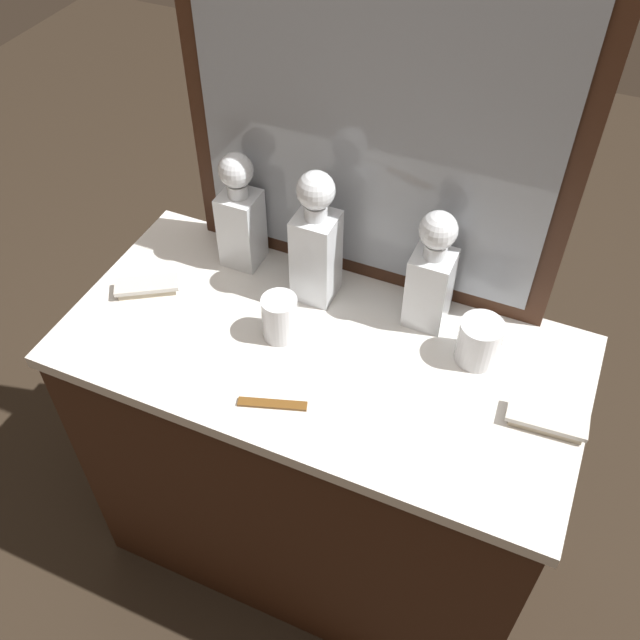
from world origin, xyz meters
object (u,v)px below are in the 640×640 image
crystal_decanter_front (241,221)px  crystal_tumbler_far_right (279,320)px  crystal_decanter_far_right (431,280)px  silver_brush_center (547,420)px  tortoiseshell_comb (272,404)px  silver_brush_far_left (148,286)px  crystal_tumbler_right (479,343)px  crystal_decanter_left (316,249)px

crystal_decanter_front → crystal_tumbler_far_right: crystal_decanter_front is taller
crystal_decanter_front → crystal_decanter_far_right: crystal_decanter_front is taller
silver_brush_center → tortoiseshell_comb: 0.51m
crystal_decanter_front → silver_brush_center: size_ratio=1.85×
crystal_tumbler_far_right → silver_brush_far_left: crystal_tumbler_far_right is taller
crystal_decanter_front → crystal_decanter_far_right: size_ratio=1.02×
crystal_tumbler_right → tortoiseshell_comb: (-0.32, -0.27, -0.04)m
crystal_tumbler_far_right → silver_brush_far_left: bearing=178.6°
crystal_tumbler_right → tortoiseshell_comb: size_ratio=0.73×
crystal_decanter_left → crystal_tumbler_right: bearing=-6.9°
crystal_decanter_far_right → tortoiseshell_comb: size_ratio=2.09×
crystal_decanter_left → crystal_tumbler_far_right: bearing=-96.3°
crystal_decanter_far_right → silver_brush_center: (0.29, -0.17, -0.10)m
crystal_decanter_front → crystal_tumbler_right: crystal_decanter_front is taller
crystal_decanter_far_right → crystal_decanter_left: (-0.24, -0.02, 0.01)m
crystal_tumbler_far_right → tortoiseshell_comb: size_ratio=0.76×
silver_brush_far_left → crystal_decanter_left: bearing=22.3°
crystal_decanter_front → tortoiseshell_comb: 0.44m
silver_brush_center → tortoiseshell_comb: silver_brush_center is taller
crystal_tumbler_right → silver_brush_far_left: crystal_tumbler_right is taller
crystal_tumbler_right → silver_brush_far_left: 0.72m
crystal_decanter_front → crystal_tumbler_right: (0.57, -0.08, -0.07)m
silver_brush_far_left → tortoiseshell_comb: (0.39, -0.18, -0.01)m
silver_brush_far_left → crystal_decanter_front: bearing=50.2°
silver_brush_far_left → crystal_tumbler_far_right: bearing=-1.4°
crystal_tumbler_far_right → silver_brush_center: (0.55, -0.00, -0.03)m
crystal_tumbler_far_right → silver_brush_center: crystal_tumbler_far_right is taller
silver_brush_far_left → silver_brush_center: (0.88, -0.01, -0.00)m
tortoiseshell_comb → crystal_tumbler_right: bearing=40.1°
crystal_tumbler_right → crystal_tumbler_far_right: (-0.39, -0.10, 0.00)m
crystal_tumbler_right → silver_brush_center: size_ratio=0.64×
crystal_decanter_left → tortoiseshell_comb: (0.05, -0.32, -0.12)m
crystal_tumbler_far_right → silver_brush_far_left: (-0.33, 0.01, -0.03)m
silver_brush_center → crystal_tumbler_right: bearing=146.4°
crystal_decanter_far_right → crystal_decanter_left: 0.25m
silver_brush_far_left → tortoiseshell_comb: silver_brush_far_left is taller
crystal_decanter_front → crystal_decanter_far_right: (0.44, -0.01, -0.00)m
crystal_tumbler_right → silver_brush_center: (0.16, -0.11, -0.03)m
crystal_decanter_left → crystal_tumbler_far_right: size_ratio=3.12×
crystal_tumbler_far_right → tortoiseshell_comb: crystal_tumbler_far_right is taller
silver_brush_center → crystal_decanter_front: bearing=165.6°
crystal_decanter_far_right → crystal_tumbler_right: 0.16m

